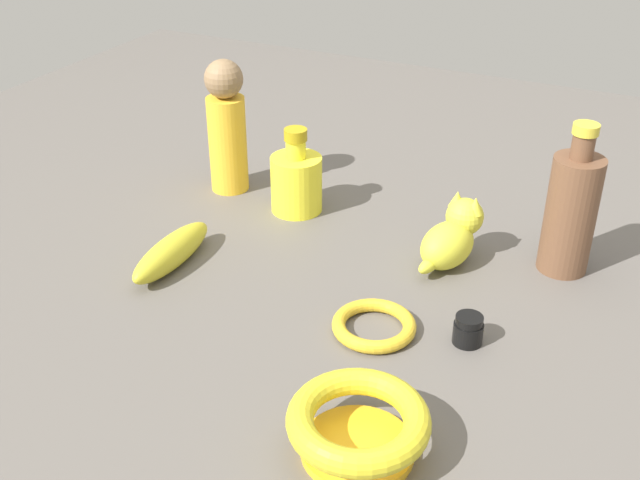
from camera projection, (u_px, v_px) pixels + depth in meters
name	position (u px, v px, depth m)	size (l,w,h in m)	color
ground	(320.00, 288.00, 1.06)	(2.00, 2.00, 0.00)	#5B5651
bangle	(374.00, 325.00, 0.97)	(0.11, 0.11, 0.02)	gold
banana	(172.00, 252.00, 1.10)	(0.17, 0.04, 0.04)	gold
person_figure_adult	(227.00, 127.00, 1.27)	(0.07, 0.07, 0.22)	yellow
bottle_tall	(571.00, 211.00, 1.06)	(0.07, 0.07, 0.22)	brown
bowl	(358.00, 425.00, 0.78)	(0.15, 0.15, 0.06)	yellow
bottle_short	(296.00, 181.00, 1.23)	(0.08, 0.08, 0.14)	yellow
cat_figurine	(452.00, 236.00, 1.09)	(0.13, 0.09, 0.10)	yellow
nail_polish_jar	(468.00, 330.00, 0.94)	(0.04, 0.04, 0.04)	black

